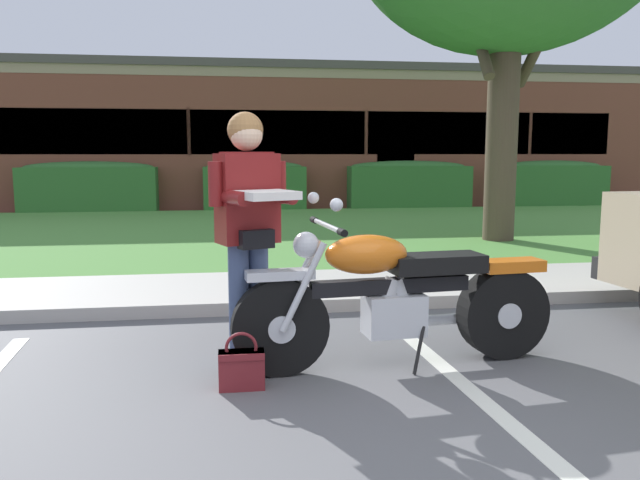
{
  "coord_description": "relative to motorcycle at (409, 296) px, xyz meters",
  "views": [
    {
      "loc": [
        -0.75,
        -2.67,
        1.44
      ],
      "look_at": [
        -0.13,
        1.58,
        0.85
      ],
      "focal_mm": 35.48,
      "sensor_mm": 36.0,
      "label": 1
    }
  ],
  "objects": [
    {
      "name": "rider_person",
      "position": [
        -1.07,
        0.04,
        0.53
      ],
      "size": [
        0.56,
        0.66,
        1.7
      ],
      "color": "black",
      "rests_on": "ground"
    },
    {
      "name": "brick_building",
      "position": [
        -2.14,
        17.23,
        1.4
      ],
      "size": [
        26.63,
        10.49,
        3.75
      ],
      "color": "brown",
      "rests_on": "ground"
    },
    {
      "name": "hedge_left",
      "position": [
        -4.51,
        11.85,
        0.17
      ],
      "size": [
        3.2,
        0.9,
        1.24
      ],
      "color": "#336B2D",
      "rests_on": "ground"
    },
    {
      "name": "hedge_right",
      "position": [
        7.39,
        11.85,
        0.17
      ],
      "size": [
        2.85,
        0.9,
        1.24
      ],
      "color": "#336B2D",
      "rests_on": "ground"
    },
    {
      "name": "handbag",
      "position": [
        -1.14,
        -0.3,
        -0.34
      ],
      "size": [
        0.28,
        0.13,
        0.36
      ],
      "color": "maroon",
      "rests_on": "ground"
    },
    {
      "name": "concrete_walk",
      "position": [
        -0.45,
        2.42,
        -0.44
      ],
      "size": [
        60.0,
        1.5,
        0.08
      ],
      "primitive_type": "cube",
      "color": "#B7B2A8",
      "rests_on": "ground"
    },
    {
      "name": "motorcycle",
      "position": [
        0.0,
        0.0,
        0.0
      ],
      "size": [
        2.24,
        0.82,
        1.18
      ],
      "color": "black",
      "rests_on": "ground"
    },
    {
      "name": "hedge_center_left",
      "position": [
        -0.54,
        11.85,
        0.17
      ],
      "size": [
        2.51,
        0.9,
        1.24
      ],
      "color": "#336B2D",
      "rests_on": "ground"
    },
    {
      "name": "ground_plane",
      "position": [
        -0.45,
        -1.39,
        -0.48
      ],
      "size": [
        140.0,
        140.0,
        0.0
      ],
      "primitive_type": "plane",
      "color": "#565659"
    },
    {
      "name": "grass_lawn",
      "position": [
        -0.45,
        7.32,
        -0.45
      ],
      "size": [
        60.0,
        8.31,
        0.06
      ],
      "primitive_type": "cube",
      "color": "#518E3D",
      "rests_on": "ground"
    },
    {
      "name": "hedge_center_right",
      "position": [
        3.42,
        11.85,
        0.17
      ],
      "size": [
        3.16,
        0.9,
        1.24
      ],
      "color": "#336B2D",
      "rests_on": "ground"
    },
    {
      "name": "stall_stripe_1",
      "position": [
        0.28,
        -1.19,
        -0.48
      ],
      "size": [
        0.35,
        4.4,
        0.01
      ],
      "primitive_type": "cube",
      "rotation": [
        0.0,
        0.0,
        0.05
      ],
      "color": "silver",
      "rests_on": "ground"
    },
    {
      "name": "curb_strip",
      "position": [
        -0.45,
        1.57,
        -0.42
      ],
      "size": [
        60.0,
        0.2,
        0.12
      ],
      "primitive_type": "cube",
      "color": "#B7B2A8",
      "rests_on": "ground"
    }
  ]
}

